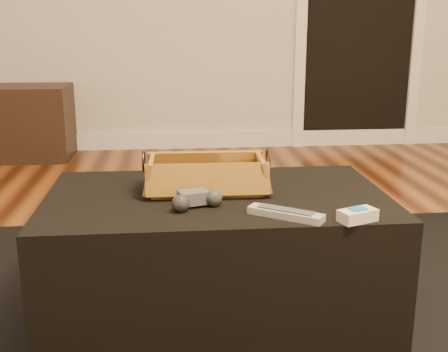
{
  "coord_description": "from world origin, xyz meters",
  "views": [
    {
      "loc": [
        -0.12,
        -1.48,
        0.92
      ],
      "look_at": [
        0.03,
        0.08,
        0.49
      ],
      "focal_mm": 45.0,
      "sensor_mm": 36.0,
      "label": 1
    }
  ],
  "objects": [
    {
      "name": "game_controller",
      "position": [
        -0.06,
        -0.03,
        0.46
      ],
      "size": [
        0.16,
        0.11,
        0.05
      ],
      "color": "#444447",
      "rests_on": "ottoman"
    },
    {
      "name": "baseboard",
      "position": [
        0.0,
        2.73,
        0.06
      ],
      "size": [
        5.0,
        0.04,
        0.12
      ],
      "primitive_type": "cube",
      "color": "white",
      "rests_on": "floor"
    },
    {
      "name": "silver_remote",
      "position": [
        0.17,
        -0.13,
        0.44
      ],
      "size": [
        0.19,
        0.15,
        0.02
      ],
      "color": "#AFB1B7",
      "rests_on": "ottoman"
    },
    {
      "name": "door_jamb_left",
      "position": [
        0.85,
        2.72,
        1.02
      ],
      "size": [
        0.08,
        0.05,
        2.05
      ],
      "primitive_type": "cube",
      "color": "white",
      "rests_on": "floor"
    },
    {
      "name": "door_jamb_right",
      "position": [
        1.75,
        2.72,
        1.02
      ],
      "size": [
        0.08,
        0.05,
        2.05
      ],
      "primitive_type": "cube",
      "color": "white",
      "rests_on": "floor"
    },
    {
      "name": "floor",
      "position": [
        0.0,
        0.0,
        -0.01
      ],
      "size": [
        5.0,
        5.5,
        0.01
      ],
      "primitive_type": "cube",
      "color": "brown",
      "rests_on": "ground"
    },
    {
      "name": "wicker_basket",
      "position": [
        -0.02,
        0.13,
        0.48
      ],
      "size": [
        0.38,
        0.2,
        0.13
      ],
      "color": "#A77425",
      "rests_on": "ottoman"
    },
    {
      "name": "cloth_bundle",
      "position": [
        0.08,
        0.15,
        0.47
      ],
      "size": [
        0.11,
        0.09,
        0.06
      ],
      "primitive_type": "cube",
      "rotation": [
        0.0,
        0.0,
        -0.19
      ],
      "color": "tan",
      "rests_on": "wicker_basket"
    },
    {
      "name": "ottoman",
      "position": [
        0.01,
        0.1,
        0.22
      ],
      "size": [
        1.0,
        0.6,
        0.42
      ],
      "primitive_type": "cube",
      "color": "black",
      "rests_on": "area_rug"
    },
    {
      "name": "tv_remote",
      "position": [
        -0.04,
        0.11,
        0.46
      ],
      "size": [
        0.2,
        0.06,
        0.02
      ],
      "primitive_type": "cube",
      "rotation": [
        0.0,
        0.0,
        0.09
      ],
      "color": "black",
      "rests_on": "wicker_basket"
    },
    {
      "name": "area_rug",
      "position": [
        0.01,
        0.05,
        0.01
      ],
      "size": [
        2.6,
        2.0,
        0.01
      ],
      "primitive_type": "cube",
      "color": "black",
      "rests_on": "floor"
    },
    {
      "name": "doorway_opening",
      "position": [
        1.3,
        2.73,
        1.02
      ],
      "size": [
        0.82,
        0.02,
        2.0
      ],
      "primitive_type": "cube",
      "color": "black",
      "rests_on": "floor"
    },
    {
      "name": "cream_gadget",
      "position": [
        0.34,
        -0.17,
        0.45
      ],
      "size": [
        0.11,
        0.08,
        0.04
      ],
      "color": "beige",
      "rests_on": "ottoman"
    }
  ]
}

